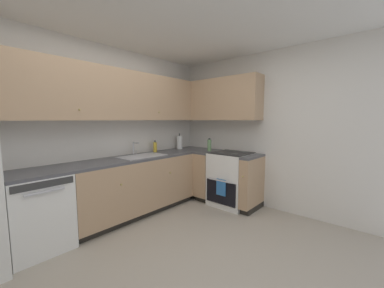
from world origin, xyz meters
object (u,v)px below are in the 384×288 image
at_px(dishwasher, 38,212).
at_px(oil_bottle, 209,145).
at_px(oven_range, 231,178).
at_px(soap_bottle, 155,147).
at_px(paper_towel_roll, 180,142).

distance_m(dishwasher, oil_bottle, 2.67).
relative_size(oven_range, soap_bottle, 5.16).
relative_size(oven_range, oil_bottle, 4.55).
bearing_deg(paper_towel_roll, oil_bottle, -75.56).
bearing_deg(oven_range, paper_towel_roll, 99.26).
relative_size(dishwasher, paper_towel_roll, 2.76).
relative_size(dishwasher, soap_bottle, 4.24).
bearing_deg(paper_towel_roll, soap_bottle, 178.05).
xyz_separation_m(soap_bottle, paper_towel_roll, (0.59, -0.02, 0.04)).
height_order(soap_bottle, oil_bottle, oil_bottle).
distance_m(dishwasher, soap_bottle, 1.92).
xyz_separation_m(dishwasher, soap_bottle, (1.83, 0.18, 0.55)).
bearing_deg(soap_bottle, paper_towel_roll, -1.95).
distance_m(dishwasher, paper_towel_roll, 2.49).
bearing_deg(oven_range, soap_bottle, 125.09).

